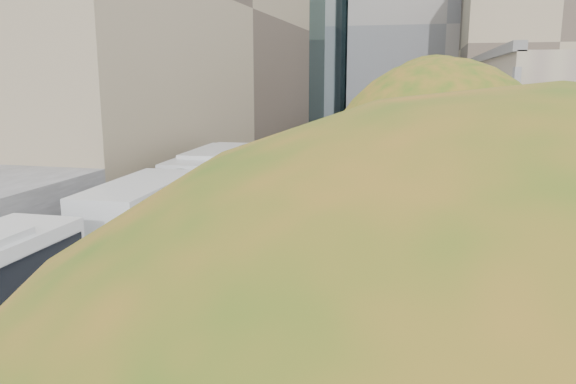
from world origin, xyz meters
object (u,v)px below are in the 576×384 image
(bus_shelter, at_px, (508,263))
(distant_car, at_px, (311,141))
(bus_far, at_px, (189,189))
(cyclist, at_px, (339,291))

(bus_shelter, xyz_separation_m, distant_car, (-13.56, 41.24, -1.57))
(bus_far, bearing_deg, bus_shelter, -39.42)
(bus_far, xyz_separation_m, distant_car, (-0.09, 31.20, -0.99))
(distant_car, bearing_deg, bus_far, -76.18)
(bus_shelter, relative_size, bus_far, 0.25)
(bus_shelter, xyz_separation_m, cyclist, (-4.57, 0.52, -1.41))
(distant_car, bearing_deg, cyclist, -63.88)
(bus_shelter, relative_size, distant_car, 1.22)
(bus_far, height_order, distant_car, bus_far)
(bus_shelter, bearing_deg, cyclist, 173.47)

